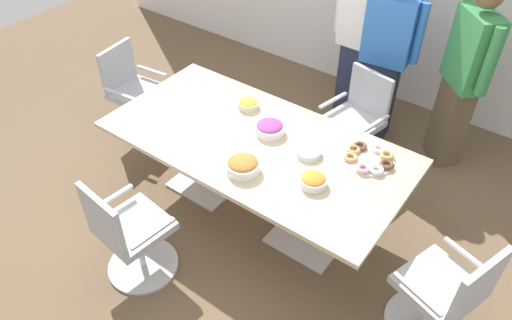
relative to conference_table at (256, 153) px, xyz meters
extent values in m
cube|color=brown|center=(0.00, 0.00, -0.63)|extent=(10.00, 10.00, 0.01)
cube|color=#CCB793|center=(0.00, 0.00, 0.10)|extent=(2.40, 1.20, 0.04)
cube|color=silver|center=(-0.55, 0.00, -0.61)|extent=(0.56, 0.56, 0.02)
cylinder|color=silver|center=(-0.55, 0.00, -0.26)|extent=(0.09, 0.09, 0.69)
cube|color=silver|center=(0.55, 0.00, -0.61)|extent=(0.56, 0.56, 0.02)
cylinder|color=silver|center=(0.55, 0.00, -0.26)|extent=(0.09, 0.09, 0.69)
cylinder|color=silver|center=(1.62, -0.21, -0.40)|extent=(0.05, 0.05, 0.41)
cube|color=#ADB2BC|center=(1.62, -0.21, -0.17)|extent=(0.58, 0.58, 0.06)
cube|color=#ADB2BC|center=(1.82, -0.28, 0.07)|extent=(0.18, 0.43, 0.42)
cube|color=silver|center=(1.54, -0.44, -0.05)|extent=(0.36, 0.14, 0.02)
cube|color=silver|center=(1.69, 0.02, -0.05)|extent=(0.36, 0.14, 0.02)
cylinder|color=silver|center=(0.33, 1.03, -0.61)|extent=(0.64, 0.64, 0.02)
cylinder|color=silver|center=(0.33, 1.03, -0.40)|extent=(0.05, 0.05, 0.41)
cube|color=#ADB2BC|center=(0.33, 1.03, -0.17)|extent=(0.55, 0.55, 0.06)
cube|color=#ADB2BC|center=(0.38, 1.23, 0.07)|extent=(0.44, 0.13, 0.42)
cube|color=silver|center=(0.57, 0.98, -0.05)|extent=(0.11, 0.37, 0.02)
cube|color=silver|center=(0.09, 1.08, -0.05)|extent=(0.11, 0.37, 0.02)
cylinder|color=silver|center=(-1.62, 0.21, -0.61)|extent=(0.60, 0.60, 0.02)
cylinder|color=silver|center=(-1.62, 0.21, -0.40)|extent=(0.05, 0.05, 0.41)
cube|color=#ADB2BC|center=(-1.62, 0.21, -0.17)|extent=(0.51, 0.51, 0.06)
cube|color=#ADB2BC|center=(-1.83, 0.19, 0.07)|extent=(0.09, 0.44, 0.42)
cube|color=silver|center=(-1.65, 0.45, -0.05)|extent=(0.37, 0.07, 0.02)
cube|color=silver|center=(-1.59, -0.03, -0.05)|extent=(0.37, 0.07, 0.02)
cylinder|color=silver|center=(-0.33, -1.03, -0.61)|extent=(0.60, 0.60, 0.02)
cylinder|color=silver|center=(-0.33, -1.03, -0.40)|extent=(0.05, 0.05, 0.41)
cube|color=#ADB2BC|center=(-0.33, -1.03, -0.17)|extent=(0.51, 0.51, 0.06)
cube|color=#ADB2BC|center=(-0.35, -1.24, 0.07)|extent=(0.44, 0.09, 0.42)
cube|color=silver|center=(-0.57, -1.00, -0.05)|extent=(0.07, 0.37, 0.02)
cube|color=silver|center=(-0.09, -1.06, -0.05)|extent=(0.07, 0.37, 0.02)
cube|color=#232842|center=(0.03, 1.66, -0.19)|extent=(0.33, 0.21, 0.88)
cube|color=white|center=(0.03, 1.66, 0.60)|extent=(0.45, 0.23, 0.70)
cylinder|color=white|center=(0.30, 1.65, 0.64)|extent=(0.08, 0.08, 0.63)
cylinder|color=white|center=(-0.23, 1.66, 0.64)|extent=(0.08, 0.08, 0.63)
cube|color=#232842|center=(0.30, 1.63, -0.22)|extent=(0.34, 0.23, 0.80)
cube|color=blue|center=(0.30, 1.63, 0.50)|extent=(0.46, 0.26, 0.64)
cylinder|color=blue|center=(0.57, 1.66, 0.53)|extent=(0.09, 0.09, 0.57)
cylinder|color=blue|center=(0.04, 1.61, 0.53)|extent=(0.09, 0.09, 0.57)
cube|color=brown|center=(1.03, 1.63, -0.21)|extent=(0.37, 0.37, 0.83)
cube|color=#388C4C|center=(1.03, 1.63, 0.54)|extent=(0.46, 0.47, 0.66)
cylinder|color=#388C4C|center=(1.22, 1.44, 0.57)|extent=(0.11, 0.11, 0.59)
cylinder|color=#388C4C|center=(0.85, 1.82, 0.57)|extent=(0.11, 0.11, 0.59)
cylinder|color=beige|center=(-0.32, 0.32, 0.15)|extent=(0.18, 0.18, 0.06)
ellipsoid|color=yellow|center=(-0.32, 0.32, 0.18)|extent=(0.16, 0.16, 0.05)
cylinder|color=white|center=(0.62, -0.16, 0.16)|extent=(0.20, 0.20, 0.06)
ellipsoid|color=orange|center=(0.62, -0.16, 0.19)|extent=(0.17, 0.17, 0.06)
cylinder|color=white|center=(0.13, -0.34, 0.16)|extent=(0.25, 0.25, 0.08)
ellipsoid|color=#AD702D|center=(0.13, -0.34, 0.20)|extent=(0.22, 0.22, 0.07)
cylinder|color=white|center=(0.03, 0.14, 0.16)|extent=(0.24, 0.24, 0.07)
ellipsoid|color=#9E3D8E|center=(0.03, 0.14, 0.19)|extent=(0.21, 0.21, 0.06)
cylinder|color=white|center=(0.81, 0.31, 0.13)|extent=(0.37, 0.37, 0.01)
torus|color=brown|center=(0.95, 0.31, 0.15)|extent=(0.11, 0.11, 0.03)
torus|color=tan|center=(0.91, 0.41, 0.15)|extent=(0.11, 0.11, 0.03)
torus|color=white|center=(0.82, 0.45, 0.15)|extent=(0.11, 0.11, 0.03)
torus|color=brown|center=(0.70, 0.38, 0.15)|extent=(0.11, 0.11, 0.03)
torus|color=tan|center=(0.68, 0.32, 0.15)|extent=(0.11, 0.11, 0.03)
torus|color=tan|center=(0.70, 0.23, 0.15)|extent=(0.11, 0.11, 0.03)
torus|color=pink|center=(0.83, 0.17, 0.15)|extent=(0.11, 0.11, 0.03)
torus|color=white|center=(0.92, 0.22, 0.15)|extent=(0.11, 0.11, 0.03)
cylinder|color=white|center=(0.41, 0.10, 0.13)|extent=(0.20, 0.20, 0.01)
cylinder|color=silver|center=(0.41, 0.10, 0.13)|extent=(0.20, 0.20, 0.01)
cylinder|color=white|center=(0.41, 0.10, 0.14)|extent=(0.20, 0.20, 0.01)
cylinder|color=silver|center=(0.41, 0.10, 0.15)|extent=(0.20, 0.20, 0.01)
cylinder|color=white|center=(0.41, 0.10, 0.15)|extent=(0.20, 0.20, 0.01)
cylinder|color=silver|center=(0.41, 0.10, 0.16)|extent=(0.20, 0.20, 0.01)
cylinder|color=white|center=(0.41, 0.10, 0.16)|extent=(0.20, 0.20, 0.01)
cylinder|color=silver|center=(0.41, 0.10, 0.17)|extent=(0.20, 0.20, 0.01)
camera|label=1|loc=(1.76, -2.38, 2.48)|focal=34.10mm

